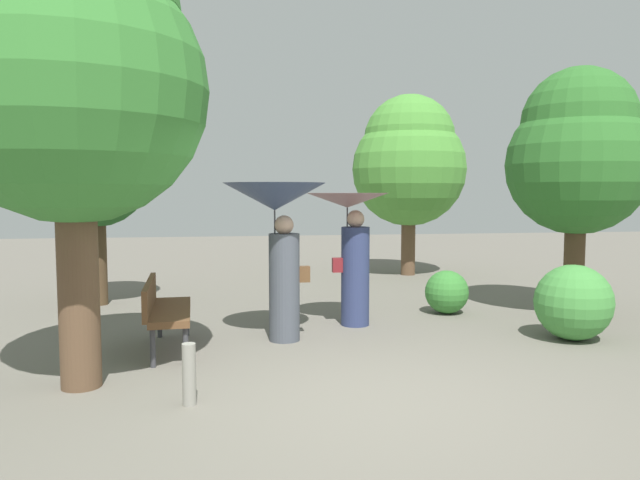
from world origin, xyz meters
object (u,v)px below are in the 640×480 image
object	(u,v)px
person_right	(351,234)
path_marker_post	(189,374)
person_left	(277,221)
park_bench	(164,308)
tree_near_right	(409,160)
tree_mid_right	(578,152)
tree_mid_left	(95,163)
tree_near_left	(71,64)

from	to	relation	value
person_right	path_marker_post	distance (m)	3.63
person_left	park_bench	distance (m)	1.70
tree_near_right	tree_mid_right	distance (m)	4.68
person_left	park_bench	bearing A→B (deg)	98.81
tree_near_right	tree_mid_left	bearing A→B (deg)	-156.89
person_right	tree_near_left	size ratio (longest dim) A/B	0.41
person_right	tree_mid_left	size ratio (longest dim) A/B	0.54
person_left	person_right	world-z (taller)	person_left
path_marker_post	tree_mid_left	bearing A→B (deg)	109.64
tree_near_right	tree_mid_right	bearing A→B (deg)	-75.11
tree_near_left	tree_near_right	size ratio (longest dim) A/B	1.14
person_right	park_bench	distance (m)	2.74
person_right	park_bench	bearing A→B (deg)	109.58
park_bench	tree_mid_left	world-z (taller)	tree_mid_left
park_bench	tree_mid_right	size ratio (longest dim) A/B	0.41
tree_near_right	tree_near_left	bearing A→B (deg)	-128.00
person_right	park_bench	size ratio (longest dim) A/B	1.21
tree_mid_left	tree_mid_right	xyz separation A→B (m)	(7.34, -1.90, 0.13)
tree_near_right	path_marker_post	bearing A→B (deg)	-119.91
person_left	tree_near_left	size ratio (longest dim) A/B	0.43
tree_near_left	person_left	bearing A→B (deg)	36.23
person_left	path_marker_post	xyz separation A→B (m)	(-0.96, -2.13, -1.23)
park_bench	tree_near_right	xyz separation A→B (m)	(4.77, 5.72, 2.06)
tree_mid_right	tree_near_left	bearing A→B (deg)	-160.00
tree_near_left	path_marker_post	size ratio (longest dim) A/B	8.33
park_bench	path_marker_post	bearing A→B (deg)	-171.03
tree_mid_left	person_right	bearing A→B (deg)	-29.24
park_bench	tree_near_right	bearing A→B (deg)	-43.05
tree_near_left	path_marker_post	world-z (taller)	tree_near_left
person_right	tree_mid_right	bearing A→B (deg)	-88.22
person_left	tree_mid_right	distance (m)	4.80
tree_near_left	tree_near_right	bearing A→B (deg)	52.00
person_left	tree_mid_left	bearing A→B (deg)	41.97
tree_mid_left	path_marker_post	world-z (taller)	tree_mid_left
park_bench	tree_mid_right	bearing A→B (deg)	-81.93
person_right	tree_mid_right	size ratio (longest dim) A/B	0.50
park_bench	path_marker_post	world-z (taller)	park_bench
person_left	tree_near_left	distance (m)	2.93
person_left	tree_mid_right	world-z (taller)	tree_mid_right
person_left	path_marker_post	bearing A→B (deg)	153.77
person_left	tree_near_right	bearing A→B (deg)	-33.88
tree_mid_right	person_right	bearing A→B (deg)	-176.28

